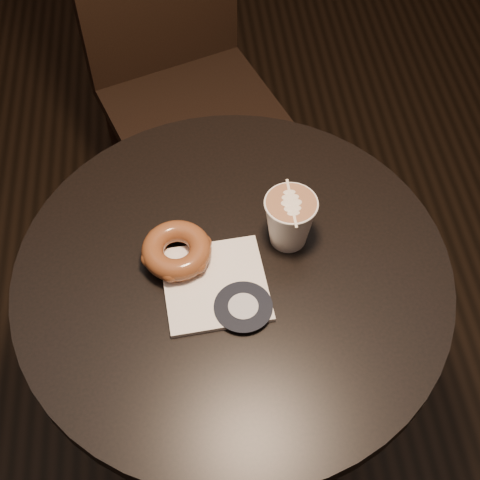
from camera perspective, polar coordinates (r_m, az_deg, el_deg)
The scene contains 5 objects.
cafe_table at distance 1.23m, azimuth -0.55°, elevation -7.58°, with size 0.70×0.70×0.75m.
chair at distance 1.72m, azimuth -5.48°, elevation 15.45°, with size 0.52×0.52×1.02m.
pastry_bag at distance 1.04m, azimuth -2.13°, elevation -3.80°, with size 0.16×0.16×0.01m, color white.
doughnut at distance 1.06m, azimuth -5.43°, elevation -0.88°, with size 0.11×0.11×0.04m, color brown.
latte_cup at distance 1.06m, azimuth 4.25°, elevation 1.62°, with size 0.08×0.08×0.09m, color white, non-canonical shape.
Camera 1 is at (-0.05, -0.58, 1.64)m, focal length 50.00 mm.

